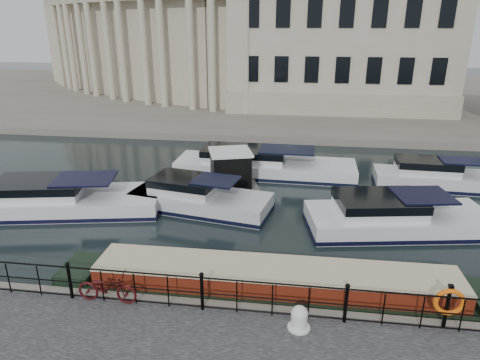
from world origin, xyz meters
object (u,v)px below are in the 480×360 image
(bicycle, at_px, (107,288))
(narrowboat, at_px, (274,290))
(harbour_hut, at_px, (230,172))
(mooring_bollard, at_px, (299,318))
(life_ring_post, at_px, (449,303))

(bicycle, height_order, narrowboat, bicycle)
(bicycle, relative_size, harbour_hut, 0.52)
(mooring_bollard, height_order, life_ring_post, life_ring_post)
(bicycle, distance_m, mooring_bollard, 5.62)
(bicycle, distance_m, harbour_hut, 11.09)
(life_ring_post, relative_size, narrowboat, 0.09)
(mooring_bollard, xyz_separation_m, life_ring_post, (3.89, 0.53, 0.51))
(bicycle, relative_size, life_ring_post, 1.36)
(mooring_bollard, relative_size, harbour_hut, 0.20)
(life_ring_post, height_order, harbour_hut, harbour_hut)
(narrowboat, bearing_deg, harbour_hut, 106.54)
(bicycle, bearing_deg, mooring_bollard, -93.89)
(mooring_bollard, bearing_deg, bicycle, 175.68)
(narrowboat, bearing_deg, mooring_bollard, -68.39)
(life_ring_post, relative_size, harbour_hut, 0.38)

